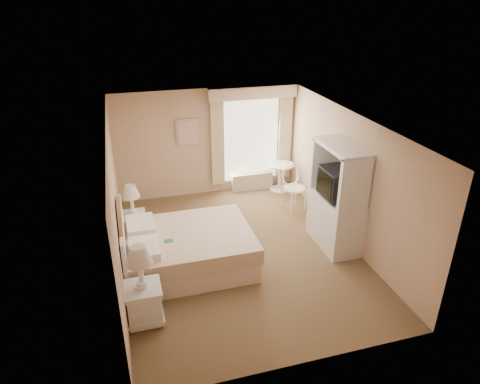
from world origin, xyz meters
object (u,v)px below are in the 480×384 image
object	(u,v)px
bed	(181,249)
nightstand_far	(134,219)
round_table	(280,173)
nightstand_near	(143,294)
armoire	(337,205)
cafe_chair	(293,184)

from	to	relation	value
bed	nightstand_far	size ratio (longest dim) A/B	1.99
bed	round_table	size ratio (longest dim) A/B	3.31
nightstand_near	nightstand_far	xyz separation A→B (m)	(0.00, 2.42, -0.05)
bed	armoire	xyz separation A→B (m)	(2.93, -0.04, 0.46)
bed	armoire	size ratio (longest dim) A/B	1.11
nightstand_far	cafe_chair	xyz separation A→B (m)	(3.45, 0.36, 0.15)
bed	nightstand_near	bearing A→B (deg)	-121.26
round_table	cafe_chair	world-z (taller)	cafe_chair
bed	nightstand_far	bearing A→B (deg)	120.69
cafe_chair	round_table	bearing A→B (deg)	73.05
bed	nightstand_near	distance (m)	1.40
round_table	bed	bearing A→B (deg)	-137.62
nightstand_near	bed	bearing A→B (deg)	58.74
nightstand_far	round_table	distance (m)	3.78
nightstand_near	cafe_chair	distance (m)	4.44
nightstand_far	armoire	size ratio (longest dim) A/B	0.56
nightstand_far	nightstand_near	bearing A→B (deg)	-90.00
round_table	armoire	xyz separation A→B (m)	(0.12, -2.60, 0.38)
round_table	armoire	size ratio (longest dim) A/B	0.34
nightstand_near	cafe_chair	bearing A→B (deg)	38.86
round_table	nightstand_far	bearing A→B (deg)	-159.25
nightstand_near	nightstand_far	distance (m)	2.42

